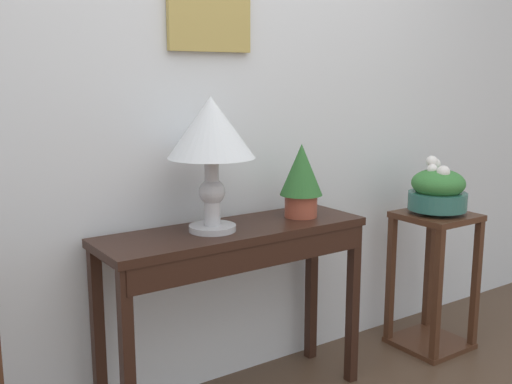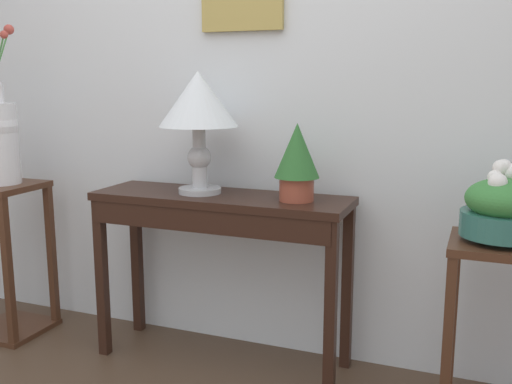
% 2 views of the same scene
% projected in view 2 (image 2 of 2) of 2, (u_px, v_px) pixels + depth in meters
% --- Properties ---
extents(back_wall_with_art, '(9.00, 0.13, 2.80)m').
position_uv_depth(back_wall_with_art, '(265.00, 56.00, 2.69)').
color(back_wall_with_art, silver).
rests_on(back_wall_with_art, ground).
extents(console_table, '(1.16, 0.36, 0.79)m').
position_uv_depth(console_table, '(219.00, 224.00, 2.60)').
color(console_table, black).
rests_on(console_table, ground).
extents(table_lamp, '(0.35, 0.35, 0.54)m').
position_uv_depth(table_lamp, '(198.00, 106.00, 2.56)').
color(table_lamp, '#B7B7BC').
rests_on(table_lamp, console_table).
extents(potted_plant_on_console, '(0.19, 0.19, 0.33)m').
position_uv_depth(potted_plant_on_console, '(297.00, 158.00, 2.43)').
color(potted_plant_on_console, '#9E4733').
rests_on(potted_plant_on_console, console_table).
extents(pedestal_stand_left, '(0.35, 0.35, 0.78)m').
position_uv_depth(pedestal_stand_left, '(7.00, 259.00, 2.99)').
color(pedestal_stand_left, '#472819').
rests_on(pedestal_stand_left, ground).
extents(pedestal_stand_right, '(0.35, 0.35, 0.72)m').
position_uv_depth(pedestal_stand_right, '(493.00, 336.00, 2.16)').
color(pedestal_stand_right, '#472819').
rests_on(pedestal_stand_right, ground).
extents(planter_bowl_wide_right, '(0.29, 0.29, 0.29)m').
position_uv_depth(planter_bowl_wide_right, '(503.00, 208.00, 2.07)').
color(planter_bowl_wide_right, '#2D665B').
rests_on(planter_bowl_wide_right, pedestal_stand_right).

